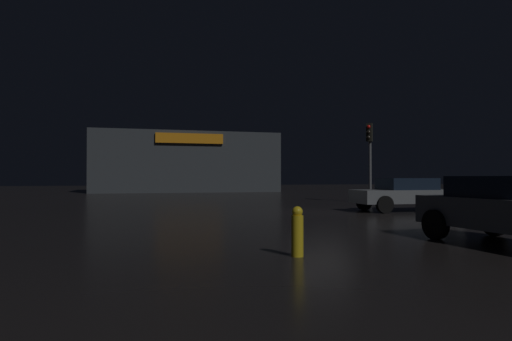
{
  "coord_description": "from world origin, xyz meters",
  "views": [
    {
      "loc": [
        -7.12,
        -16.11,
        1.45
      ],
      "look_at": [
        -0.91,
        6.89,
        1.81
      ],
      "focal_mm": 30.07,
      "sensor_mm": 36.0,
      "label": 1
    }
  ],
  "objects_px": {
    "store_building": "(186,163)",
    "car_near": "(406,193)",
    "fire_hydrant": "(297,232)",
    "traffic_signal_main": "(370,147)"
  },
  "relations": [
    {
      "from": "store_building",
      "to": "car_near",
      "type": "distance_m",
      "value": 27.78
    },
    {
      "from": "fire_hydrant",
      "to": "store_building",
      "type": "bearing_deg",
      "value": 87.45
    },
    {
      "from": "fire_hydrant",
      "to": "traffic_signal_main",
      "type": "bearing_deg",
      "value": 55.81
    },
    {
      "from": "traffic_signal_main",
      "to": "fire_hydrant",
      "type": "height_order",
      "value": "traffic_signal_main"
    },
    {
      "from": "store_building",
      "to": "car_near",
      "type": "height_order",
      "value": "store_building"
    },
    {
      "from": "fire_hydrant",
      "to": "car_near",
      "type": "bearing_deg",
      "value": 46.56
    },
    {
      "from": "store_building",
      "to": "car_near",
      "type": "bearing_deg",
      "value": -76.2
    },
    {
      "from": "traffic_signal_main",
      "to": "car_near",
      "type": "xyz_separation_m",
      "value": [
        -1.69,
        -5.89,
        -2.39
      ]
    },
    {
      "from": "store_building",
      "to": "fire_hydrant",
      "type": "relative_size",
      "value": 19.31
    },
    {
      "from": "car_near",
      "to": "fire_hydrant",
      "type": "bearing_deg",
      "value": -133.44
    }
  ]
}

